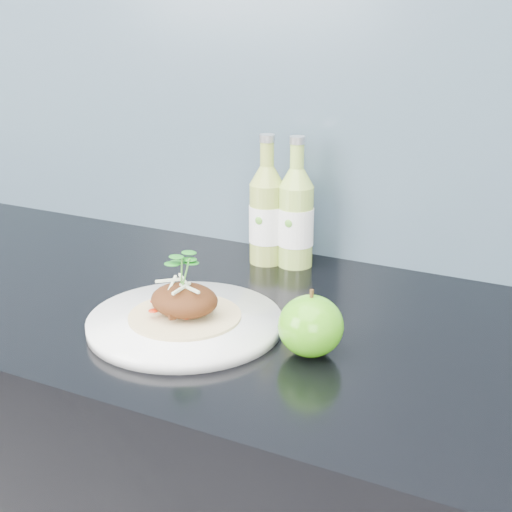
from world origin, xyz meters
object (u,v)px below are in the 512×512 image
object	(u,v)px
green_apple	(311,326)
cider_bottle_left	(267,215)
dinner_plate	(185,322)
cider_bottle_right	(296,218)

from	to	relation	value
green_apple	cider_bottle_left	world-z (taller)	cider_bottle_left
dinner_plate	green_apple	size ratio (longest dim) A/B	3.56
dinner_plate	cider_bottle_right	world-z (taller)	cider_bottle_right
dinner_plate	cider_bottle_right	distance (m)	0.31
cider_bottle_right	cider_bottle_left	bearing A→B (deg)	-169.14
dinner_plate	cider_bottle_left	distance (m)	0.30
dinner_plate	green_apple	world-z (taller)	green_apple
cider_bottle_left	cider_bottle_right	world-z (taller)	same
cider_bottle_left	cider_bottle_right	distance (m)	0.05
green_apple	cider_bottle_left	bearing A→B (deg)	125.46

